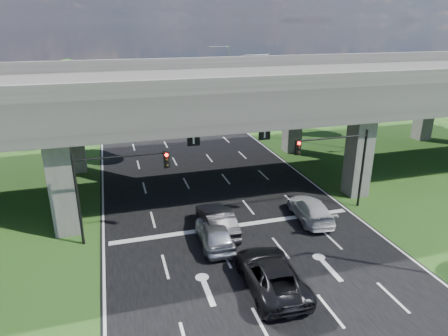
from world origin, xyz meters
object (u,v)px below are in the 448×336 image
streetlight_far (265,89)px  streetlight_beyond (226,73)px  signal_right (338,157)px  car_dark (217,221)px  signal_left (113,179)px  car_white (310,209)px  car_trailing (271,274)px  car_silver (214,233)px

streetlight_far → streetlight_beyond: (0.00, 16.00, 0.00)m
streetlight_beyond → signal_right: bearing=-93.6°
streetlight_far → car_dark: streetlight_far is taller
signal_left → car_white: bearing=-4.1°
car_dark → car_trailing: (1.19, -6.47, -0.04)m
streetlight_beyond → car_trailing: size_ratio=1.70×
car_trailing → signal_right: bearing=-135.3°
streetlight_beyond → car_silver: size_ratio=2.11×
car_silver → car_white: bearing=-166.7°
car_white → signal_left: bearing=2.1°
streetlight_beyond → car_white: streetlight_beyond is taller
signal_right → car_white: size_ratio=1.17×
car_trailing → streetlight_far: bearing=-108.4°
signal_left → car_trailing: bearing=-44.6°
car_white → car_trailing: bearing=54.8°
car_white → streetlight_far: bearing=-96.4°
signal_left → car_white: 13.69m
car_dark → streetlight_beyond: bearing=-107.2°
signal_left → streetlight_far: size_ratio=0.60×
streetlight_far → car_trailing: size_ratio=1.70×
streetlight_far → car_white: bearing=-102.6°
signal_right → car_white: signal_right is taller
car_dark → signal_left: bearing=-8.3°
car_white → car_silver: bearing=17.0°
signal_left → car_silver: bearing=-22.2°
signal_right → car_dark: signal_right is taller
streetlight_far → streetlight_beyond: bearing=90.0°
car_dark → car_white: 6.89m
streetlight_beyond → car_trailing: (-10.40, -43.47, -5.00)m
streetlight_beyond → streetlight_far: bearing=-90.0°
streetlight_far → car_dark: bearing=-118.9°
car_dark → car_trailing: car_dark is taller
car_white → streetlight_beyond: bearing=-91.0°
signal_left → car_dark: bearing=-8.5°
car_dark → car_white: (6.89, 0.00, -0.12)m
signal_right → car_dark: bearing=-174.2°
car_silver → car_dark: bearing=-108.4°
signal_left → car_silver: size_ratio=1.27×
signal_right → car_silver: bearing=-166.5°
car_dark → streetlight_far: bearing=-118.7°
signal_left → car_trailing: 11.07m
streetlight_beyond → signal_left: bearing=-116.4°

